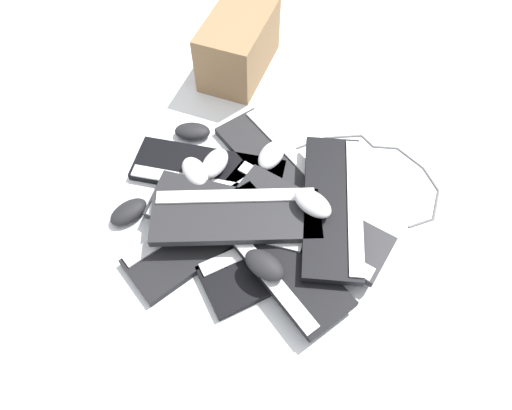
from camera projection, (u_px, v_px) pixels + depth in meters
The scene contains 20 objects.
ground_plane at pixel (255, 218), 1.27m from camera, with size 3.20×3.20×0.00m, color silver.
keyboard_0 at pixel (204, 234), 1.23m from camera, with size 0.46×0.21×0.03m.
keyboard_1 at pixel (284, 257), 1.19m from camera, with size 0.46×0.29×0.03m.
keyboard_2 at pixel (293, 215), 1.26m from camera, with size 0.22×0.46×0.03m.
keyboard_3 at pixel (277, 165), 1.35m from camera, with size 0.23×0.46×0.03m.
keyboard_4 at pixel (208, 171), 1.34m from camera, with size 0.36×0.45×0.03m.
keyboard_5 at pixel (308, 222), 1.21m from camera, with size 0.23×0.46×0.03m.
keyboard_6 at pixel (230, 213), 1.23m from camera, with size 0.34×0.46×0.03m.
keyboard_7 at pixel (236, 216), 1.19m from camera, with size 0.42×0.42×0.03m.
keyboard_8 at pixel (334, 205), 1.20m from camera, with size 0.44×0.39×0.03m.
keyboard_9 at pixel (276, 255), 1.16m from camera, with size 0.23×0.46×0.03m.
mouse_0 at pixel (313, 203), 1.16m from camera, with size 0.11×0.07×0.04m, color #B7B7BC.
mouse_1 at pixel (192, 131), 1.41m from camera, with size 0.11×0.07×0.04m, color black.
mouse_2 at pixel (215, 163), 1.31m from camera, with size 0.11×0.07×0.04m, color #B7B7BC.
mouse_3 at pixel (271, 155), 1.32m from camera, with size 0.11×0.07×0.04m, color #B7B7BC.
mouse_4 at pixel (129, 212), 1.26m from camera, with size 0.11×0.07×0.04m, color black.
mouse_5 at pixel (195, 172), 1.29m from camera, with size 0.11×0.07×0.04m, color #B7B7BC.
mouse_6 at pixel (264, 265), 1.10m from camera, with size 0.11×0.07×0.04m, color black.
cable_0 at pixel (385, 165), 1.36m from camera, with size 0.22×0.45×0.01m.
cardboard_box at pixel (238, 45), 1.51m from camera, with size 0.31×0.18×0.20m, color olive.
Camera 1 is at (0.47, 0.45, 1.09)m, focal length 32.00 mm.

